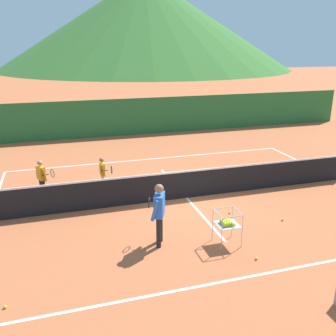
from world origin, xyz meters
TOP-DOWN VIEW (x-y plane):
  - ground_plane at (0.00, 0.00)m, footprint 120.00×120.00m
  - line_baseline_near at (0.00, -4.62)m, footprint 12.28×0.08m
  - line_baseline_far at (0.00, 4.63)m, footprint 12.28×0.08m
  - line_service_center at (0.00, 0.00)m, footprint 0.08×6.13m
  - tennis_net at (0.00, 0.00)m, footprint 12.58×0.08m
  - instructor at (-1.69, -2.65)m, footprint 0.50×0.83m
  - student_0 at (-4.59, 1.47)m, footprint 0.59×0.54m
  - student_1 at (-2.56, 1.53)m, footprint 0.39×0.59m
  - ball_cart at (-0.03, -3.14)m, footprint 0.58×0.58m
  - tennis_ball_0 at (-5.26, -4.15)m, footprint 0.07×0.07m
  - tennis_ball_2 at (0.85, -1.54)m, footprint 0.07×0.07m
  - tennis_ball_4 at (0.34, -4.05)m, footprint 0.07×0.07m
  - tennis_ball_5 at (2.13, -2.42)m, footprint 0.07×0.07m
  - tennis_ball_6 at (-1.10, -0.68)m, footprint 0.07×0.07m
  - windscreen_fence at (0.00, 9.48)m, footprint 27.03×0.08m
  - hill_0 at (14.68, 66.25)m, footprint 57.52×57.52m

SIDE VIEW (x-z plane):
  - ground_plane at x=0.00m, z-range 0.00..0.00m
  - line_baseline_near at x=0.00m, z-range 0.00..0.01m
  - line_baseline_far at x=0.00m, z-range 0.00..0.01m
  - line_service_center at x=0.00m, z-range 0.00..0.01m
  - tennis_ball_0 at x=-5.26m, z-range 0.00..0.07m
  - tennis_ball_2 at x=0.85m, z-range 0.00..0.07m
  - tennis_ball_4 at x=0.34m, z-range 0.00..0.07m
  - tennis_ball_5 at x=2.13m, z-range 0.00..0.07m
  - tennis_ball_6 at x=-1.10m, z-range 0.00..0.07m
  - tennis_net at x=0.00m, z-range -0.03..1.02m
  - ball_cart at x=-0.03m, z-range 0.15..1.05m
  - student_1 at x=-2.56m, z-range 0.12..1.31m
  - student_0 at x=-4.59m, z-range 0.13..1.43m
  - instructor at x=-1.69m, z-range 0.17..1.82m
  - windscreen_fence at x=0.00m, z-range 0.00..2.05m
  - hill_0 at x=14.68m, z-range 0.00..17.62m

